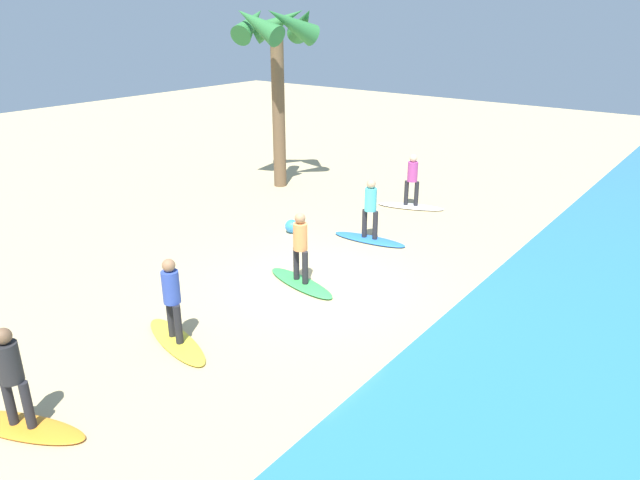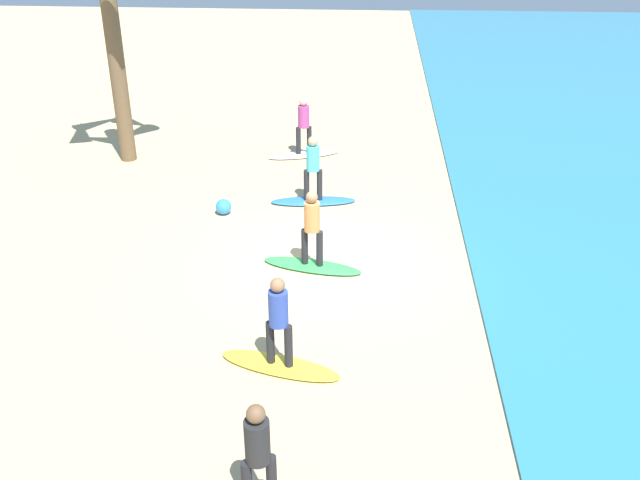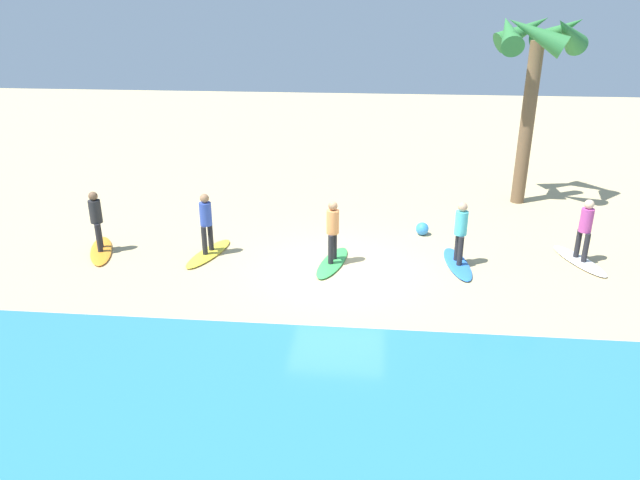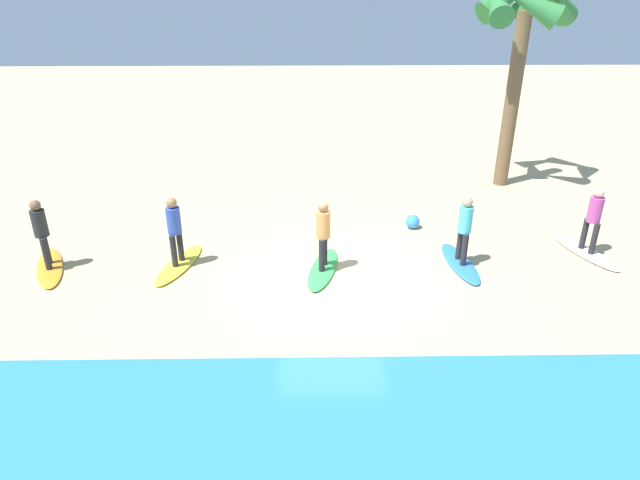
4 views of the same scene
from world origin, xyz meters
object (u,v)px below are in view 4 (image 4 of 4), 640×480
(surfer_blue, at_px, (465,225))
(surfer_yellow, at_px, (174,226))
(surfer_white, at_px, (594,215))
(surfboard_orange, at_px, (50,268))
(palm_tree, at_px, (524,21))
(surfer_green, at_px, (323,230))
(surfboard_white, at_px, (585,252))
(surfboard_yellow, at_px, (179,265))
(surfer_orange, at_px, (41,229))
(beach_ball, at_px, (413,222))
(surfboard_green, at_px, (323,269))
(surfboard_blue, at_px, (460,263))

(surfer_blue, relative_size, surfer_yellow, 1.00)
(surfer_white, height_order, surfer_yellow, same)
(surfboard_orange, relative_size, palm_tree, 0.34)
(surfer_blue, bearing_deg, surfer_green, 4.07)
(surfboard_white, distance_m, surfboard_yellow, 9.86)
(surfboard_white, distance_m, surfer_orange, 12.88)
(surfboard_white, distance_m, beach_ball, 4.31)
(surfer_blue, xyz_separation_m, surfboard_green, (3.25, 0.23, -0.99))
(surfer_blue, bearing_deg, surfer_white, -170.92)
(surfboard_blue, relative_size, surfer_yellow, 1.28)
(surfer_green, relative_size, surfer_yellow, 1.00)
(surfer_blue, distance_m, surfer_green, 3.25)
(surfer_blue, height_order, surfer_orange, same)
(surfer_orange, relative_size, beach_ball, 4.32)
(surfboard_yellow, xyz_separation_m, surfer_yellow, (-0.00, 0.00, 0.99))
(surfboard_orange, bearing_deg, surfboard_yellow, 69.95)
(palm_tree, bearing_deg, surfboard_orange, 24.36)
(surfer_green, height_order, surfer_orange, same)
(surfboard_white, height_order, surfboard_yellow, same)
(surfer_blue, height_order, beach_ball, surfer_blue)
(palm_tree, bearing_deg, surfer_white, 96.87)
(surfer_white, xyz_separation_m, beach_ball, (4.01, -1.58, -0.85))
(surfer_green, xyz_separation_m, surfer_yellow, (3.38, -0.27, 0.00))
(surfer_yellow, xyz_separation_m, surfboard_orange, (2.98, 0.10, -0.99))
(surfer_white, xyz_separation_m, palm_tree, (0.60, -4.96, 3.91))
(surfer_blue, distance_m, surfer_yellow, 6.63)
(surfboard_white, xyz_separation_m, beach_ball, (4.01, -1.58, 0.14))
(surfboard_blue, xyz_separation_m, surfer_orange, (9.61, 0.06, 0.99))
(beach_ball, bearing_deg, surfboard_orange, 13.72)
(surfboard_orange, bearing_deg, surfboard_white, 70.58)
(surfboard_yellow, bearing_deg, surfboard_white, 107.95)
(surfer_white, relative_size, surfboard_green, 0.78)
(beach_ball, bearing_deg, surfer_green, 43.44)
(surfboard_yellow, relative_size, beach_ball, 5.53)
(surfer_green, relative_size, surfboard_yellow, 0.78)
(surfboard_yellow, bearing_deg, surfboard_orange, -72.87)
(surfer_white, xyz_separation_m, surfboard_green, (6.46, 0.75, -0.99))
(surfboard_yellow, distance_m, beach_ball, 6.19)
(surfer_white, distance_m, surfboard_orange, 12.88)
(surfboard_blue, xyz_separation_m, surfboard_green, (3.25, 0.23, 0.00))
(surfboard_green, height_order, beach_ball, beach_ball)
(surfer_yellow, bearing_deg, palm_tree, -149.55)
(surfer_white, bearing_deg, surfer_blue, 9.08)
(surfboard_green, xyz_separation_m, beach_ball, (-2.46, -2.33, 0.14))
(surfboard_green, distance_m, surfer_orange, 6.44)
(surfboard_white, xyz_separation_m, surfer_yellow, (9.85, 0.47, 0.99))
(surfer_green, relative_size, palm_tree, 0.27)
(surfboard_green, xyz_separation_m, surfer_green, (0.00, 0.00, 0.99))
(surfer_green, distance_m, surfboard_orange, 6.44)
(surfboard_white, distance_m, surfer_green, 6.58)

